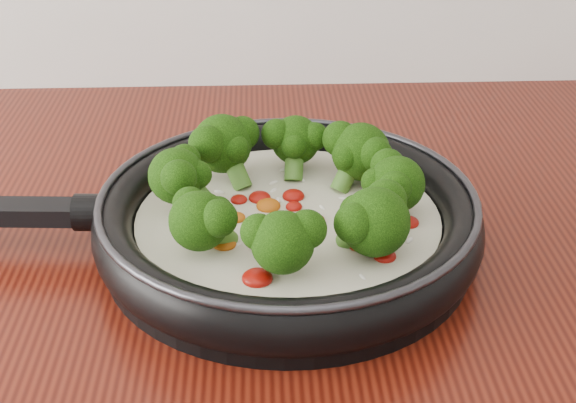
{
  "coord_description": "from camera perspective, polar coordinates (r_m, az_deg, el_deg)",
  "views": [
    {
      "loc": [
        -0.11,
        0.47,
        1.29
      ],
      "look_at": [
        -0.09,
        1.07,
        0.95
      ],
      "focal_mm": 48.86,
      "sensor_mm": 36.0,
      "label": 1
    }
  ],
  "objects": [
    {
      "name": "skillet",
      "position": [
        0.7,
        -0.2,
        -0.96
      ],
      "size": [
        0.55,
        0.37,
        0.1
      ],
      "color": "black",
      "rests_on": "counter"
    }
  ]
}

